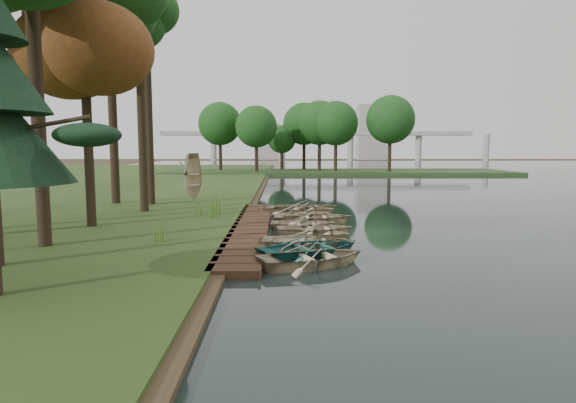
{
  "coord_description": "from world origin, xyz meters",
  "views": [
    {
      "loc": [
        -0.23,
        -21.15,
        3.72
      ],
      "look_at": [
        0.09,
        1.46,
        1.21
      ],
      "focal_mm": 30.0,
      "sensor_mm": 36.0,
      "label": 1
    }
  ],
  "objects_px": {
    "rowboat_1": "(310,246)",
    "stored_rowboat": "(194,197)",
    "rowboat_0": "(313,255)",
    "rowboat_2": "(308,239)",
    "boardwalk": "(251,229)"
  },
  "relations": [
    {
      "from": "rowboat_0",
      "to": "stored_rowboat",
      "type": "xyz_separation_m",
      "value": [
        -6.61,
        15.94,
        0.21
      ]
    },
    {
      "from": "rowboat_0",
      "to": "rowboat_2",
      "type": "relative_size",
      "value": 1.01
    },
    {
      "from": "stored_rowboat",
      "to": "boardwalk",
      "type": "bearing_deg",
      "value": -124.96
    },
    {
      "from": "rowboat_2",
      "to": "stored_rowboat",
      "type": "relative_size",
      "value": 1.11
    },
    {
      "from": "stored_rowboat",
      "to": "rowboat_2",
      "type": "bearing_deg",
      "value": -122.88
    },
    {
      "from": "rowboat_2",
      "to": "stored_rowboat",
      "type": "height_order",
      "value": "stored_rowboat"
    },
    {
      "from": "boardwalk",
      "to": "rowboat_0",
      "type": "xyz_separation_m",
      "value": [
        2.37,
        -6.44,
        0.26
      ]
    },
    {
      "from": "rowboat_1",
      "to": "stored_rowboat",
      "type": "height_order",
      "value": "stored_rowboat"
    },
    {
      "from": "rowboat_0",
      "to": "stored_rowboat",
      "type": "height_order",
      "value": "stored_rowboat"
    },
    {
      "from": "stored_rowboat",
      "to": "rowboat_0",
      "type": "bearing_deg",
      "value": -126.48
    },
    {
      "from": "rowboat_1",
      "to": "stored_rowboat",
      "type": "distance_m",
      "value": 16.09
    },
    {
      "from": "boardwalk",
      "to": "rowboat_0",
      "type": "distance_m",
      "value": 6.86
    },
    {
      "from": "rowboat_2",
      "to": "rowboat_1",
      "type": "bearing_deg",
      "value": -173.38
    },
    {
      "from": "rowboat_2",
      "to": "stored_rowboat",
      "type": "bearing_deg",
      "value": 31.81
    },
    {
      "from": "boardwalk",
      "to": "rowboat_2",
      "type": "relative_size",
      "value": 4.61
    }
  ]
}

